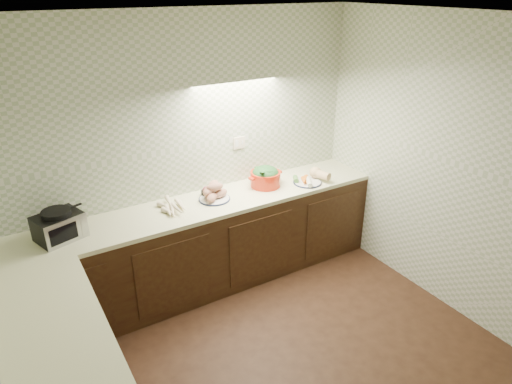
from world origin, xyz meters
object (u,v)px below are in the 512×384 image
parsnip_pile (175,205)px  veg_plate (311,177)px  toaster_oven (59,226)px  dutch_oven (265,177)px  sweet_potato_plate (213,193)px  onion_bowl (207,192)px

parsnip_pile → veg_plate: 1.46m
toaster_oven → dutch_oven: toaster_oven is taller
toaster_oven → parsnip_pile: (0.99, 0.02, -0.08)m
parsnip_pile → dutch_oven: (0.98, 0.00, 0.07)m
veg_plate → parsnip_pile: bearing=174.5°
toaster_oven → veg_plate: (2.44, -0.12, -0.07)m
sweet_potato_plate → dutch_oven: dutch_oven is taller
onion_bowl → toaster_oven: bearing=-174.9°
toaster_oven → parsnip_pile: size_ratio=1.07×
parsnip_pile → dutch_oven: 0.98m
dutch_oven → veg_plate: 0.50m
onion_bowl → dutch_oven: dutch_oven is taller
veg_plate → toaster_oven: bearing=177.2°
parsnip_pile → onion_bowl: 0.39m
onion_bowl → dutch_oven: bearing=-9.6°
parsnip_pile → onion_bowl: (0.38, 0.10, 0.00)m
toaster_oven → parsnip_pile: bearing=-17.0°
parsnip_pile → onion_bowl: size_ratio=3.01×
sweet_potato_plate → dutch_oven: 0.59m
parsnip_pile → onion_bowl: onion_bowl is taller
parsnip_pile → veg_plate: size_ratio=1.09×
parsnip_pile → sweet_potato_plate: size_ratio=1.28×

